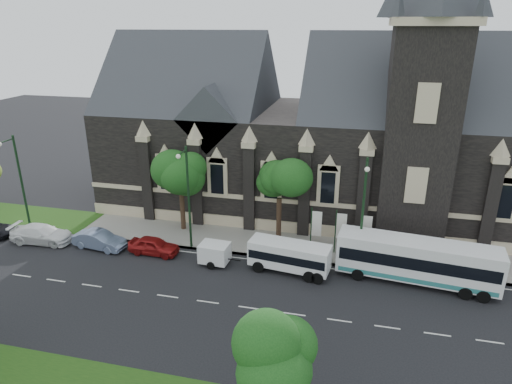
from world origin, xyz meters
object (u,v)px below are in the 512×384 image
(banner_flag_center, at_px, (339,228))
(box_trailer, at_px, (215,253))
(sedan, at_px, (99,240))
(shuttle_bus, at_px, (290,255))
(car_far_white, at_px, (42,234))
(street_lamp_near, at_px, (363,208))
(street_lamp_mid, at_px, (187,193))
(tour_coach, at_px, (417,260))
(car_far_red, at_px, (154,246))
(tree_walk_left, at_px, (183,171))
(tree_park_east, at_px, (268,352))
(banner_flag_left, at_px, (315,226))
(tree_walk_right, at_px, (283,177))
(banner_flag_right, at_px, (364,231))
(street_lamp_far, at_px, (19,178))

(banner_flag_center, height_order, box_trailer, banner_flag_center)
(box_trailer, relative_size, sedan, 0.72)
(shuttle_bus, relative_size, car_far_white, 1.18)
(street_lamp_near, height_order, sedan, street_lamp_near)
(street_lamp_mid, height_order, sedan, street_lamp_mid)
(street_lamp_near, xyz_separation_m, sedan, (-21.61, -1.63, -4.35))
(street_lamp_near, distance_m, street_lamp_mid, 14.00)
(tour_coach, height_order, car_far_red, tour_coach)
(box_trailer, bearing_deg, tree_walk_left, 133.40)
(car_far_red, bearing_deg, tree_park_east, -137.28)
(banner_flag_left, distance_m, car_far_red, 13.48)
(street_lamp_near, distance_m, car_far_white, 27.54)
(tree_park_east, height_order, box_trailer, tree_park_east)
(tree_park_east, relative_size, street_lamp_mid, 0.70)
(tree_walk_right, distance_m, banner_flag_center, 6.36)
(car_far_red, bearing_deg, street_lamp_near, -82.88)
(tree_walk_right, xyz_separation_m, banner_flag_right, (7.08, -1.71, -3.43))
(tree_park_east, relative_size, banner_flag_right, 1.57)
(street_lamp_far, height_order, banner_flag_left, street_lamp_far)
(banner_flag_center, relative_size, sedan, 0.86)
(tree_walk_right, distance_m, banner_flag_right, 8.05)
(shuttle_bus, bearing_deg, tree_park_east, -77.15)
(banner_flag_left, bearing_deg, car_far_red, -165.35)
(street_lamp_mid, height_order, street_lamp_far, same)
(street_lamp_far, distance_m, car_far_white, 5.49)
(tree_walk_right, bearing_deg, tour_coach, -23.25)
(tree_walk_right, distance_m, street_lamp_mid, 8.10)
(tree_walk_left, relative_size, car_far_red, 1.80)
(tree_park_east, height_order, street_lamp_far, street_lamp_far)
(street_lamp_near, relative_size, street_lamp_mid, 1.00)
(car_far_red, bearing_deg, street_lamp_far, 85.74)
(tree_walk_right, xyz_separation_m, street_lamp_near, (6.79, -3.62, -0.71))
(street_lamp_mid, bearing_deg, tree_walk_left, 116.47)
(banner_flag_left, xyz_separation_m, car_far_white, (-23.43, -3.72, -1.60))
(street_lamp_far, bearing_deg, tree_walk_left, 14.26)
(banner_flag_center, bearing_deg, car_far_white, -171.69)
(street_lamp_near, xyz_separation_m, car_far_white, (-27.14, -1.81, -4.32))
(tree_walk_left, height_order, street_lamp_near, street_lamp_near)
(tree_walk_left, height_order, car_far_red, tree_walk_left)
(banner_flag_left, bearing_deg, tree_park_east, -90.35)
(banner_flag_center, distance_m, shuttle_bus, 5.11)
(banner_flag_center, distance_m, banner_flag_right, 2.00)
(tree_walk_right, bearing_deg, box_trailer, -128.13)
(tree_walk_right, bearing_deg, sedan, -160.49)
(street_lamp_mid, xyz_separation_m, street_lamp_far, (-16.00, 0.00, 0.00))
(street_lamp_near, bearing_deg, tree_park_east, -103.11)
(street_lamp_mid, height_order, car_far_white, street_lamp_mid)
(banner_flag_right, bearing_deg, street_lamp_mid, -172.40)
(shuttle_bus, bearing_deg, car_far_red, -173.65)
(car_far_red, bearing_deg, car_far_white, 93.86)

